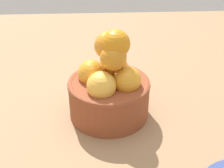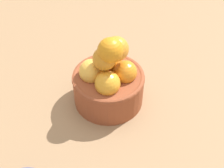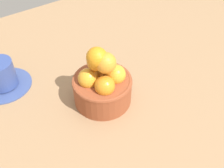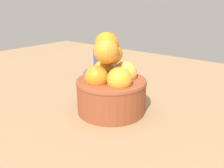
% 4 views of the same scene
% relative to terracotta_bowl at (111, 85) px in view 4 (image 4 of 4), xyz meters
% --- Properties ---
extents(ground_plane, '(1.49, 1.05, 0.03)m').
position_rel_terracotta_bowl_xyz_m(ground_plane, '(0.00, -0.00, -0.07)').
color(ground_plane, '#997551').
extents(terracotta_bowl, '(0.13, 0.13, 0.15)m').
position_rel_terracotta_bowl_xyz_m(terracotta_bowl, '(0.00, 0.00, 0.00)').
color(terracotta_bowl, brown).
rests_on(terracotta_bowl, ground_plane).
extents(coffee_cup, '(0.13, 0.13, 0.07)m').
position_rel_terracotta_bowl_xyz_m(coffee_cup, '(-0.17, 0.18, -0.02)').
color(coffee_cup, '#3A4D87').
rests_on(coffee_cup, ground_plane).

